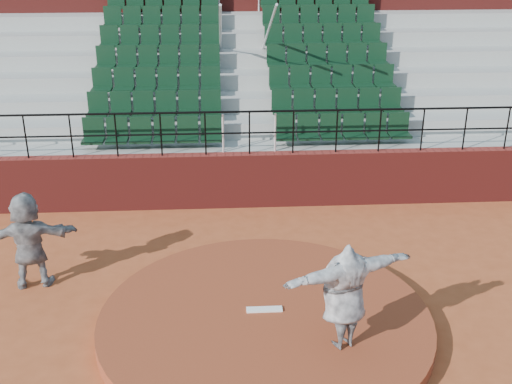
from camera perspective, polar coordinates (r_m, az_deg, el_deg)
ground at (r=10.91m, az=0.80°, el=-11.99°), size 90.00×90.00×0.00m
pitchers_mound at (r=10.83m, az=0.80°, el=-11.44°), size 5.50×5.50×0.25m
pitching_rubber at (r=10.88m, az=0.75°, el=-10.39°), size 0.60×0.15×0.03m
boundary_wall at (r=15.01m, az=-0.57°, el=1.09°), size 24.00×0.30×1.30m
wall_railing at (r=14.55m, az=-0.59°, el=6.14°), size 24.04×0.05×1.03m
seating_deck at (r=18.21m, az=-1.16°, el=7.70°), size 24.00×5.97×4.63m
press_box_facade at (r=21.69m, az=-1.65°, el=15.85°), size 24.00×3.00×7.10m
pitcher at (r=9.72m, az=7.87°, el=-9.13°), size 2.20×1.32×1.73m
fielder at (r=12.33m, az=-19.55°, el=-4.07°), size 1.76×0.76×1.84m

